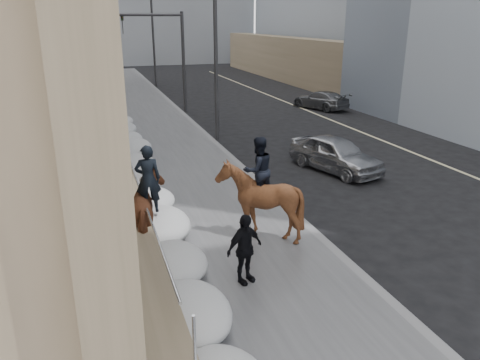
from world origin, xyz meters
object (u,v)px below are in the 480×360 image
at_px(car_silver, 336,154).
at_px(car_grey, 320,100).
at_px(mounted_horse_right, 259,197).
at_px(mounted_horse_left, 150,208).
at_px(pedestrian, 245,249).

bearing_deg(car_silver, car_grey, 48.56).
relative_size(mounted_horse_right, car_grey, 0.67).
distance_m(mounted_horse_left, mounted_horse_right, 2.77).
height_order(mounted_horse_right, car_silver, mounted_horse_right).
bearing_deg(pedestrian, car_grey, 36.63).
xyz_separation_m(pedestrian, car_silver, (5.95, 6.77, -0.23)).
height_order(mounted_horse_right, pedestrian, mounted_horse_right).
bearing_deg(car_grey, pedestrian, 37.78).
height_order(mounted_horse_left, pedestrian, mounted_horse_left).
xyz_separation_m(mounted_horse_left, car_grey, (13.23, 16.43, -0.52)).
distance_m(mounted_horse_left, car_grey, 21.10).
bearing_deg(pedestrian, mounted_horse_right, 40.17).
xyz_separation_m(mounted_horse_right, car_grey, (10.50, 16.89, -0.66)).
bearing_deg(mounted_horse_right, car_silver, -148.39).
bearing_deg(mounted_horse_right, car_grey, -134.61).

